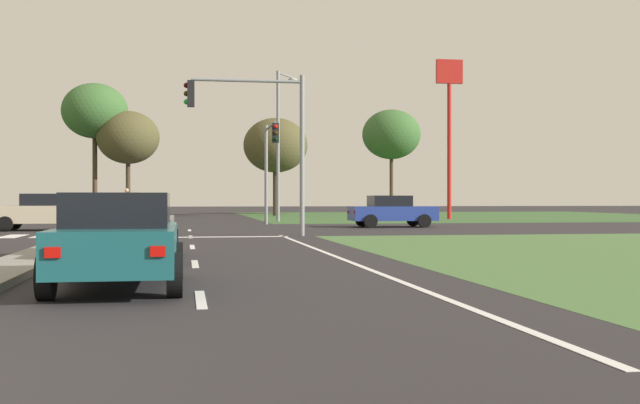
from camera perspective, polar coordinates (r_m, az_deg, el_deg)
ground_plane at (r=36.06m, az=-14.90°, el=-1.97°), size 200.00×200.00×0.00m
grass_verge_far_right at (r=64.35m, az=10.52°, el=-0.98°), size 35.00×35.00×0.01m
median_island_near at (r=17.25m, az=-20.67°, el=-4.17°), size 1.20×22.00×0.14m
median_island_far at (r=60.98m, az=-12.77°, el=-0.99°), size 1.20×36.00×0.14m
lane_dash_near at (r=11.19m, az=-8.54°, el=-6.90°), size 0.14×2.00×0.01m
lane_dash_second at (r=17.16m, az=-8.94°, el=-4.40°), size 0.14×2.00×0.01m
lane_dash_third at (r=23.14m, az=-9.13°, el=-3.19°), size 0.14×2.00×0.01m
lane_dash_fourth at (r=29.13m, az=-9.25°, el=-2.48°), size 0.14×2.00×0.01m
lane_dash_fifth at (r=35.13m, az=-9.32°, el=-2.01°), size 0.14×2.00×0.01m
edge_line_right at (r=18.29m, az=1.61°, el=-4.11°), size 0.14×24.00×0.01m
stop_bar_near at (r=28.92m, az=-8.65°, el=-2.50°), size 6.40×0.50×0.01m
crosswalk_bar_fourth at (r=31.34m, az=-21.16°, el=-2.30°), size 0.70×2.80×0.01m
crosswalk_bar_fifth at (r=31.13m, az=-19.08°, el=-2.32°), size 0.70×2.80×0.01m
crosswalk_bar_sixth at (r=30.96m, az=-16.98°, el=-2.33°), size 0.70×2.80×0.01m
crosswalk_bar_seventh at (r=30.84m, az=-14.86°, el=-2.33°), size 0.70×2.80×0.01m
crosswalk_bar_eighth at (r=30.75m, az=-12.72°, el=-2.34°), size 0.70×2.80×0.01m
car_blue_second at (r=38.76m, az=5.17°, el=-0.64°), size 4.14×2.09×1.53m
car_grey_third at (r=18.76m, az=-13.13°, el=-1.69°), size 1.95×4.62×1.48m
car_navy_fourth at (r=51.19m, az=-15.78°, el=-0.44°), size 1.97×4.59×1.51m
car_beige_fifth at (r=36.67m, az=-19.14°, el=-0.66°), size 4.39×2.04×1.60m
car_teal_sixth at (r=12.73m, az=-14.21°, el=-2.63°), size 1.96×4.18×1.48m
traffic_signal_far_right at (r=41.01m, az=-3.63°, el=3.46°), size 0.32×4.74×5.32m
traffic_signal_near_right at (r=29.53m, az=-4.25°, el=5.48°), size 4.44×0.32×5.98m
street_lamp_third at (r=48.36m, az=-2.91°, el=4.67°), size 1.54×2.25×9.08m
pedestrian_at_median at (r=46.55m, az=-13.67°, el=0.08°), size 0.34×0.34×1.82m
fastfood_pole_sign at (r=54.54m, az=9.23°, el=7.08°), size 1.80×0.40×10.71m
treeline_third at (r=64.31m, az=-15.82°, el=6.26°), size 5.03×5.03×10.30m
treeline_fourth at (r=63.41m, az=-13.58°, el=4.50°), size 4.81×4.81×8.15m
treeline_fifth at (r=64.23m, az=-3.20°, el=4.06°), size 5.17×5.17×7.86m
treeline_sixth at (r=69.16m, az=5.13°, el=4.82°), size 5.04×5.04×9.06m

